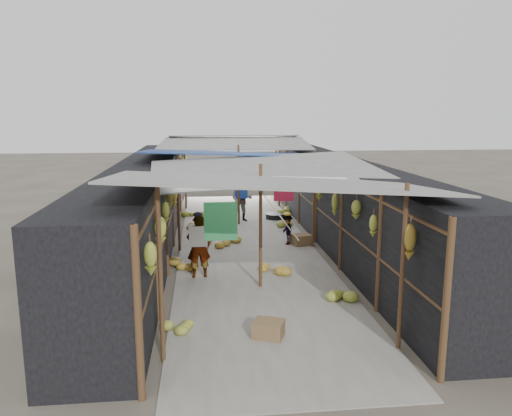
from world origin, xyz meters
name	(u,v)px	position (x,y,z in m)	size (l,w,h in m)	color
ground	(284,355)	(0.00, 0.00, 0.00)	(80.00, 80.00, 0.00)	#6B6356
aisle_slab	(246,244)	(0.00, 6.50, 0.01)	(3.60, 16.00, 0.02)	#9E998E
stall_left	(146,206)	(-2.70, 6.50, 1.15)	(1.40, 15.00, 2.30)	black
stall_right	(341,202)	(2.70, 6.50, 1.15)	(1.40, 15.00, 2.30)	black
crate_near	(268,329)	(-0.15, 0.60, 0.14)	(0.48, 0.38, 0.29)	olive
crate_mid	(301,240)	(1.52, 6.22, 0.15)	(0.51, 0.41, 0.30)	olive
crate_back	(203,239)	(-1.18, 6.67, 0.14)	(0.45, 0.37, 0.29)	olive
black_basin	(275,216)	(1.30, 9.71, 0.10)	(0.64, 0.64, 0.19)	black
vendor_elderly	(199,247)	(-1.29, 3.74, 0.71)	(0.52, 0.34, 1.43)	silver
shopper_blue	(241,199)	(0.12, 9.46, 0.77)	(0.75, 0.59, 1.55)	#1C4A8D
vendor_seated	(287,230)	(1.13, 6.29, 0.43)	(0.56, 0.32, 0.87)	#433D3A
market_canopy	(245,157)	(0.03, 6.83, 2.41)	(5.62, 15.20, 2.77)	brown
hanging_bananas	(244,185)	(-0.04, 6.50, 1.68)	(3.96, 14.12, 0.82)	olive
floor_bananas	(239,238)	(-0.19, 6.58, 0.16)	(4.03, 10.24, 0.35)	olive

